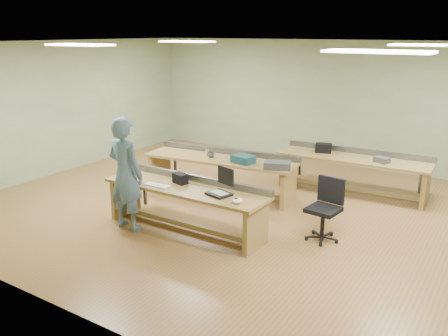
{
  "coord_description": "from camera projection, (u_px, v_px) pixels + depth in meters",
  "views": [
    {
      "loc": [
        4.02,
        -7.15,
        3.2
      ],
      "look_at": [
        -0.18,
        -0.6,
        0.94
      ],
      "focal_mm": 38.0,
      "sensor_mm": 36.0,
      "label": 1
    }
  ],
  "objects": [
    {
      "name": "floor",
      "position": [
        250.0,
        211.0,
        8.76
      ],
      "size": [
        10.0,
        10.0,
        0.0
      ],
      "primitive_type": "plane",
      "color": "#8F5D36",
      "rests_on": "ground"
    },
    {
      "name": "ceiling",
      "position": [
        252.0,
        43.0,
        7.92
      ],
      "size": [
        10.0,
        10.0,
        0.0
      ],
      "primitive_type": "plane",
      "color": "silver",
      "rests_on": "wall_back"
    },
    {
      "name": "wall_back",
      "position": [
        331.0,
        103.0,
        11.57
      ],
      "size": [
        10.0,
        0.04,
        3.0
      ],
      "primitive_type": "cube",
      "color": "#97B186",
      "rests_on": "floor"
    },
    {
      "name": "wall_front",
      "position": [
        68.0,
        195.0,
        5.1
      ],
      "size": [
        10.0,
        0.04,
        3.0
      ],
      "primitive_type": "cube",
      "color": "#97B186",
      "rests_on": "floor"
    },
    {
      "name": "wall_left",
      "position": [
        62.0,
        107.0,
        10.93
      ],
      "size": [
        0.04,
        8.0,
        3.0
      ],
      "primitive_type": "cube",
      "color": "#97B186",
      "rests_on": "floor"
    },
    {
      "name": "fluor_panels",
      "position": [
        252.0,
        45.0,
        7.93
      ],
      "size": [
        6.2,
        3.5,
        0.03
      ],
      "color": "white",
      "rests_on": "ceiling"
    },
    {
      "name": "workbench_front",
      "position": [
        186.0,
        198.0,
        7.8
      ],
      "size": [
        2.88,
        0.78,
        0.86
      ],
      "rotation": [
        0.0,
        0.0,
        -0.0
      ],
      "color": "olive",
      "rests_on": "floor"
    },
    {
      "name": "workbench_mid",
      "position": [
        221.0,
        166.0,
        9.57
      ],
      "size": [
        3.18,
        1.16,
        0.86
      ],
      "rotation": [
        0.0,
        0.0,
        0.11
      ],
      "color": "olive",
      "rests_on": "floor"
    },
    {
      "name": "workbench_back",
      "position": [
        353.0,
        166.0,
        9.6
      ],
      "size": [
        3.05,
        0.93,
        0.86
      ],
      "rotation": [
        0.0,
        0.0,
        0.04
      ],
      "color": "olive",
      "rests_on": "floor"
    },
    {
      "name": "person",
      "position": [
        126.0,
        174.0,
        7.74
      ],
      "size": [
        0.71,
        0.48,
        1.9
      ],
      "primitive_type": "imported",
      "rotation": [
        0.0,
        0.0,
        3.1
      ],
      "color": "slate",
      "rests_on": "floor"
    },
    {
      "name": "laptop_base",
      "position": [
        219.0,
        194.0,
        7.33
      ],
      "size": [
        0.42,
        0.38,
        0.04
      ],
      "primitive_type": "cube",
      "rotation": [
        0.0,
        0.0,
        -0.27
      ],
      "color": "black",
      "rests_on": "workbench_front"
    },
    {
      "name": "laptop_screen",
      "position": [
        226.0,
        176.0,
        7.35
      ],
      "size": [
        0.35,
        0.11,
        0.28
      ],
      "primitive_type": "cube",
      "rotation": [
        0.0,
        0.0,
        -0.27
      ],
      "color": "black",
      "rests_on": "laptop_base"
    },
    {
      "name": "keyboard",
      "position": [
        157.0,
        186.0,
        7.75
      ],
      "size": [
        0.45,
        0.16,
        0.03
      ],
      "primitive_type": "cube",
      "rotation": [
        0.0,
        0.0,
        0.02
      ],
      "color": "silver",
      "rests_on": "workbench_front"
    },
    {
      "name": "trackball_mouse",
      "position": [
        238.0,
        201.0,
        6.99
      ],
      "size": [
        0.15,
        0.18,
        0.07
      ],
      "primitive_type": "ellipsoid",
      "rotation": [
        0.0,
        0.0,
        0.04
      ],
      "color": "white",
      "rests_on": "workbench_front"
    },
    {
      "name": "camera_bag",
      "position": [
        180.0,
        178.0,
        7.88
      ],
      "size": [
        0.28,
        0.22,
        0.17
      ],
      "primitive_type": "cube",
      "rotation": [
        0.0,
        0.0,
        -0.29
      ],
      "color": "black",
      "rests_on": "workbench_front"
    },
    {
      "name": "task_chair",
      "position": [
        324.0,
        218.0,
        7.47
      ],
      "size": [
        0.6,
        0.6,
        0.99
      ],
      "rotation": [
        0.0,
        0.0,
        -0.12
      ],
      "color": "black",
      "rests_on": "floor"
    },
    {
      "name": "parts_bin_teal",
      "position": [
        243.0,
        159.0,
        9.12
      ],
      "size": [
        0.46,
        0.38,
        0.14
      ],
      "primitive_type": "cube",
      "rotation": [
        0.0,
        0.0,
        -0.19
      ],
      "color": "#153C44",
      "rests_on": "workbench_mid"
    },
    {
      "name": "parts_bin_grey",
      "position": [
        277.0,
        165.0,
        8.72
      ],
      "size": [
        0.57,
        0.47,
        0.13
      ],
      "primitive_type": "cube",
      "rotation": [
        0.0,
        0.0,
        0.39
      ],
      "color": "#3D3D40",
      "rests_on": "workbench_mid"
    },
    {
      "name": "mug",
      "position": [
        211.0,
        155.0,
        9.51
      ],
      "size": [
        0.15,
        0.15,
        0.11
      ],
      "primitive_type": "imported",
      "rotation": [
        0.0,
        0.0,
        0.1
      ],
      "color": "#3D3D40",
      "rests_on": "workbench_mid"
    },
    {
      "name": "drinks_can",
      "position": [
        207.0,
        153.0,
        9.65
      ],
      "size": [
        0.09,
        0.09,
        0.12
      ],
      "primitive_type": "cylinder",
      "rotation": [
        0.0,
        0.0,
        0.34
      ],
      "color": "silver",
      "rests_on": "workbench_mid"
    },
    {
      "name": "storage_box_back",
      "position": [
        324.0,
        148.0,
        9.89
      ],
      "size": [
        0.38,
        0.32,
        0.19
      ],
      "primitive_type": "cube",
      "rotation": [
        0.0,
        0.0,
        0.3
      ],
      "color": "black",
      "rests_on": "workbench_back"
    },
    {
      "name": "tray_back",
      "position": [
        382.0,
        160.0,
        9.13
      ],
      "size": [
        0.32,
        0.28,
        0.11
      ],
      "primitive_type": "cube",
      "rotation": [
        0.0,
        0.0,
        -0.36
      ],
      "color": "#3D3D40",
      "rests_on": "workbench_back"
    }
  ]
}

